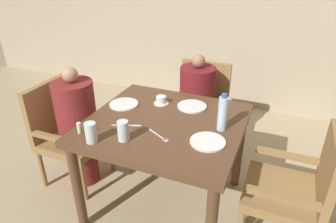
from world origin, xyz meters
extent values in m
plane|color=tan|center=(0.00, 0.00, 0.00)|extent=(16.00, 16.00, 0.00)
cube|color=brown|center=(0.00, 0.00, 0.74)|extent=(1.07, 1.01, 0.05)
cylinder|color=brown|center=(-0.48, -0.45, 0.36)|extent=(0.07, 0.07, 0.72)
cylinder|color=brown|center=(-0.48, 0.45, 0.36)|extent=(0.07, 0.07, 0.72)
cylinder|color=brown|center=(0.48, 0.45, 0.36)|extent=(0.07, 0.07, 0.72)
cube|color=olive|center=(-0.84, 0.00, 0.40)|extent=(0.49, 0.49, 0.07)
cube|color=olive|center=(-1.06, 0.00, 0.66)|extent=(0.05, 0.49, 0.45)
cube|color=olive|center=(-0.84, 0.22, 0.55)|extent=(0.44, 0.04, 0.04)
cube|color=olive|center=(-0.84, -0.22, 0.55)|extent=(0.44, 0.04, 0.04)
cylinder|color=olive|center=(-0.63, 0.21, 0.18)|extent=(0.04, 0.04, 0.36)
cylinder|color=olive|center=(-0.63, -0.21, 0.18)|extent=(0.04, 0.04, 0.36)
cylinder|color=olive|center=(-1.05, 0.21, 0.18)|extent=(0.04, 0.04, 0.36)
cylinder|color=olive|center=(-1.05, -0.21, 0.18)|extent=(0.04, 0.04, 0.36)
cylinder|color=maroon|center=(-0.78, 0.00, 0.22)|extent=(0.24, 0.24, 0.43)
cylinder|color=maroon|center=(-0.78, 0.00, 0.68)|extent=(0.32, 0.32, 0.51)
sphere|color=tan|center=(-0.78, 0.00, 1.00)|extent=(0.12, 0.12, 0.12)
cube|color=olive|center=(0.00, 0.81, 0.40)|extent=(0.49, 0.49, 0.07)
cube|color=olive|center=(0.00, 1.03, 0.66)|extent=(0.49, 0.05, 0.45)
cube|color=olive|center=(0.22, 0.81, 0.55)|extent=(0.04, 0.44, 0.04)
cube|color=olive|center=(-0.22, 0.81, 0.55)|extent=(0.04, 0.44, 0.04)
cylinder|color=olive|center=(0.21, 0.60, 0.18)|extent=(0.04, 0.04, 0.36)
cylinder|color=olive|center=(-0.21, 0.60, 0.18)|extent=(0.04, 0.04, 0.36)
cylinder|color=olive|center=(0.21, 1.02, 0.18)|extent=(0.04, 0.04, 0.36)
cylinder|color=olive|center=(-0.21, 1.02, 0.18)|extent=(0.04, 0.04, 0.36)
cylinder|color=maroon|center=(0.00, 0.75, 0.22)|extent=(0.24, 0.24, 0.43)
cylinder|color=maroon|center=(0.00, 0.75, 0.67)|extent=(0.32, 0.32, 0.49)
sphere|color=#997051|center=(0.00, 0.75, 0.98)|extent=(0.12, 0.12, 0.12)
cube|color=olive|center=(0.84, 0.00, 0.40)|extent=(0.49, 0.49, 0.07)
cube|color=olive|center=(1.06, 0.00, 0.66)|extent=(0.05, 0.49, 0.45)
cube|color=olive|center=(0.84, -0.22, 0.55)|extent=(0.44, 0.04, 0.04)
cube|color=olive|center=(0.84, 0.22, 0.55)|extent=(0.44, 0.04, 0.04)
cylinder|color=olive|center=(0.63, 0.21, 0.18)|extent=(0.04, 0.04, 0.36)
cylinder|color=olive|center=(1.05, 0.21, 0.18)|extent=(0.04, 0.04, 0.36)
cylinder|color=white|center=(0.10, 0.28, 0.77)|extent=(0.22, 0.22, 0.01)
cylinder|color=white|center=(0.35, -0.15, 0.77)|extent=(0.22, 0.22, 0.01)
cylinder|color=white|center=(-0.40, 0.11, 0.77)|extent=(0.22, 0.22, 0.01)
cylinder|color=white|center=(-0.14, 0.24, 0.77)|extent=(0.12, 0.12, 0.01)
cylinder|color=white|center=(-0.14, 0.24, 0.80)|extent=(0.08, 0.08, 0.06)
cylinder|color=silver|center=(0.39, 0.04, 0.88)|extent=(0.06, 0.06, 0.23)
cylinder|color=#3359B2|center=(0.39, 0.04, 1.01)|extent=(0.04, 0.04, 0.03)
cylinder|color=silver|center=(-0.15, -0.32, 0.83)|extent=(0.07, 0.07, 0.13)
cylinder|color=silver|center=(-0.32, -0.42, 0.83)|extent=(0.07, 0.07, 0.13)
cylinder|color=white|center=(-0.46, -0.36, 0.80)|extent=(0.03, 0.03, 0.07)
cylinder|color=#4C3D2D|center=(-0.42, -0.36, 0.80)|extent=(0.03, 0.03, 0.07)
cube|color=silver|center=(0.02, -0.19, 0.77)|extent=(0.16, 0.09, 0.00)
cube|color=silver|center=(0.10, -0.23, 0.77)|extent=(0.04, 0.04, 0.00)
cube|color=silver|center=(-0.23, -0.17, 0.77)|extent=(0.17, 0.07, 0.00)
cube|color=silver|center=(-0.15, -0.14, 0.77)|extent=(0.06, 0.04, 0.00)
camera|label=1|loc=(0.72, -1.68, 1.80)|focal=32.00mm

